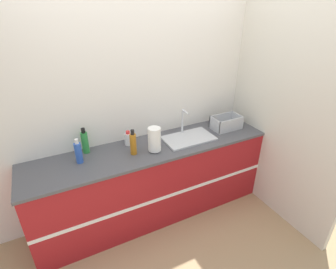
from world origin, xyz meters
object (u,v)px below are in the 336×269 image
(sink, at_px, (188,137))
(bottle_green, at_px, (85,142))
(dish_rack, at_px, (226,124))
(bottle_blue, at_px, (78,152))
(bottle_amber, at_px, (133,144))
(bottle_white_spray, at_px, (128,139))
(paper_towel_roll, at_px, (154,140))

(sink, relative_size, bottle_green, 2.06)
(dish_rack, height_order, bottle_blue, bottle_blue)
(bottle_amber, xyz_separation_m, bottle_white_spray, (0.02, 0.20, -0.05))
(paper_towel_roll, relative_size, dish_rack, 0.75)
(paper_towel_roll, relative_size, bottle_white_spray, 1.62)
(bottle_green, distance_m, bottle_amber, 0.48)
(bottle_green, relative_size, bottle_blue, 1.08)
(bottle_white_spray, bearing_deg, bottle_green, 174.36)
(sink, distance_m, bottle_white_spray, 0.66)
(bottle_white_spray, bearing_deg, bottle_amber, -94.59)
(bottle_amber, height_order, bottle_white_spray, bottle_amber)
(paper_towel_roll, distance_m, bottle_white_spray, 0.32)
(bottle_amber, bearing_deg, bottle_white_spray, 85.41)
(bottle_blue, bearing_deg, bottle_green, 59.95)
(paper_towel_roll, relative_size, bottle_amber, 0.97)
(sink, distance_m, paper_towel_roll, 0.46)
(paper_towel_roll, height_order, dish_rack, paper_towel_roll)
(paper_towel_roll, height_order, bottle_amber, bottle_amber)
(dish_rack, bearing_deg, bottle_amber, -177.57)
(paper_towel_roll, distance_m, bottle_blue, 0.73)
(bottle_blue, xyz_separation_m, bottle_white_spray, (0.53, 0.12, -0.04))
(sink, bearing_deg, paper_towel_roll, -171.17)
(bottle_green, height_order, bottle_white_spray, bottle_green)
(bottle_blue, bearing_deg, dish_rack, -1.21)
(sink, height_order, paper_towel_roll, sink)
(bottle_blue, bearing_deg, bottle_amber, -9.60)
(bottle_green, height_order, bottle_blue, bottle_green)
(bottle_green, distance_m, bottle_white_spray, 0.44)
(sink, distance_m, bottle_amber, 0.66)
(sink, relative_size, bottle_white_spray, 3.48)
(dish_rack, bearing_deg, bottle_white_spray, 172.62)
(bottle_green, height_order, bottle_amber, bottle_green)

